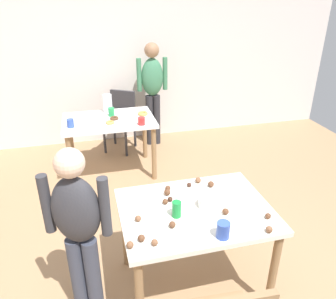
{
  "coord_description": "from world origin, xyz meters",
  "views": [
    {
      "loc": [
        -0.82,
        -1.89,
        2.22
      ],
      "look_at": [
        -0.15,
        0.74,
        0.9
      ],
      "focal_mm": 35.68,
      "sensor_mm": 36.0,
      "label": 1
    }
  ],
  "objects_px": {
    "dining_table_near": "(195,220)",
    "soda_can": "(177,209)",
    "person_adult_far": "(152,86)",
    "dining_table_far": "(109,127)",
    "person_girl_near": "(78,226)",
    "mixing_bowl": "(210,202)",
    "pitcher_far": "(108,103)",
    "chair_far_table": "(121,117)"
  },
  "relations": [
    {
      "from": "dining_table_near",
      "to": "soda_can",
      "type": "bearing_deg",
      "value": -162.02
    },
    {
      "from": "person_adult_far",
      "to": "soda_can",
      "type": "bearing_deg",
      "value": -98.56
    },
    {
      "from": "soda_can",
      "to": "dining_table_far",
      "type": "bearing_deg",
      "value": 97.89
    },
    {
      "from": "dining_table_far",
      "to": "person_adult_far",
      "type": "bearing_deg",
      "value": 46.45
    },
    {
      "from": "person_girl_near",
      "to": "mixing_bowl",
      "type": "height_order",
      "value": "person_girl_near"
    },
    {
      "from": "person_adult_far",
      "to": "soda_can",
      "type": "relative_size",
      "value": 12.6
    },
    {
      "from": "dining_table_near",
      "to": "mixing_bowl",
      "type": "height_order",
      "value": "mixing_bowl"
    },
    {
      "from": "dining_table_near",
      "to": "mixing_bowl",
      "type": "relative_size",
      "value": 6.62
    },
    {
      "from": "dining_table_near",
      "to": "person_adult_far",
      "type": "relative_size",
      "value": 0.72
    },
    {
      "from": "dining_table_far",
      "to": "person_adult_far",
      "type": "height_order",
      "value": "person_adult_far"
    },
    {
      "from": "dining_table_far",
      "to": "pitcher_far",
      "type": "bearing_deg",
      "value": 86.08
    },
    {
      "from": "soda_can",
      "to": "pitcher_far",
      "type": "distance_m",
      "value": 2.37
    },
    {
      "from": "chair_far_table",
      "to": "person_girl_near",
      "type": "bearing_deg",
      "value": -102.18
    },
    {
      "from": "dining_table_near",
      "to": "chair_far_table",
      "type": "xyz_separation_m",
      "value": [
        -0.22,
        2.76,
        -0.15
      ]
    },
    {
      "from": "pitcher_far",
      "to": "dining_table_near",
      "type": "bearing_deg",
      "value": -79.39
    },
    {
      "from": "dining_table_far",
      "to": "mixing_bowl",
      "type": "distance_m",
      "value": 2.12
    },
    {
      "from": "mixing_bowl",
      "to": "person_girl_near",
      "type": "bearing_deg",
      "value": -175.46
    },
    {
      "from": "chair_far_table",
      "to": "mixing_bowl",
      "type": "relative_size",
      "value": 5.18
    },
    {
      "from": "mixing_bowl",
      "to": "pitcher_far",
      "type": "distance_m",
      "value": 2.37
    },
    {
      "from": "chair_far_table",
      "to": "soda_can",
      "type": "distance_m",
      "value": 2.83
    },
    {
      "from": "dining_table_near",
      "to": "pitcher_far",
      "type": "bearing_deg",
      "value": 100.61
    },
    {
      "from": "person_girl_near",
      "to": "soda_can",
      "type": "distance_m",
      "value": 0.67
    },
    {
      "from": "dining_table_near",
      "to": "person_girl_near",
      "type": "xyz_separation_m",
      "value": [
        -0.84,
        -0.08,
        0.17
      ]
    },
    {
      "from": "dining_table_near",
      "to": "mixing_bowl",
      "type": "xyz_separation_m",
      "value": [
        0.11,
        -0.0,
        0.14
      ]
    },
    {
      "from": "soda_can",
      "to": "mixing_bowl",
      "type": "bearing_deg",
      "value": 10.75
    },
    {
      "from": "person_adult_far",
      "to": "mixing_bowl",
      "type": "relative_size",
      "value": 9.16
    },
    {
      "from": "mixing_bowl",
      "to": "chair_far_table",
      "type": "bearing_deg",
      "value": 96.88
    },
    {
      "from": "dining_table_near",
      "to": "person_girl_near",
      "type": "distance_m",
      "value": 0.85
    },
    {
      "from": "dining_table_near",
      "to": "person_girl_near",
      "type": "height_order",
      "value": "person_girl_near"
    },
    {
      "from": "person_girl_near",
      "to": "pitcher_far",
      "type": "height_order",
      "value": "person_girl_near"
    },
    {
      "from": "dining_table_far",
      "to": "chair_far_table",
      "type": "height_order",
      "value": "chair_far_table"
    },
    {
      "from": "person_girl_near",
      "to": "person_adult_far",
      "type": "bearing_deg",
      "value": 68.99
    },
    {
      "from": "mixing_bowl",
      "to": "pitcher_far",
      "type": "xyz_separation_m",
      "value": [
        -0.54,
        2.31,
        0.08
      ]
    },
    {
      "from": "person_girl_near",
      "to": "soda_can",
      "type": "bearing_deg",
      "value": 2.01
    },
    {
      "from": "person_adult_far",
      "to": "soda_can",
      "type": "height_order",
      "value": "person_adult_far"
    },
    {
      "from": "mixing_bowl",
      "to": "soda_can",
      "type": "relative_size",
      "value": 1.38
    },
    {
      "from": "soda_can",
      "to": "pitcher_far",
      "type": "xyz_separation_m",
      "value": [
        -0.27,
        2.36,
        0.06
      ]
    },
    {
      "from": "chair_far_table",
      "to": "pitcher_far",
      "type": "relative_size",
      "value": 3.73
    },
    {
      "from": "chair_far_table",
      "to": "mixing_bowl",
      "type": "bearing_deg",
      "value": -83.12
    },
    {
      "from": "person_girl_near",
      "to": "person_adult_far",
      "type": "distance_m",
      "value": 3.08
    },
    {
      "from": "dining_table_near",
      "to": "person_adult_far",
      "type": "height_order",
      "value": "person_adult_far"
    },
    {
      "from": "pitcher_far",
      "to": "person_girl_near",
      "type": "bearing_deg",
      "value": -99.6
    }
  ]
}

